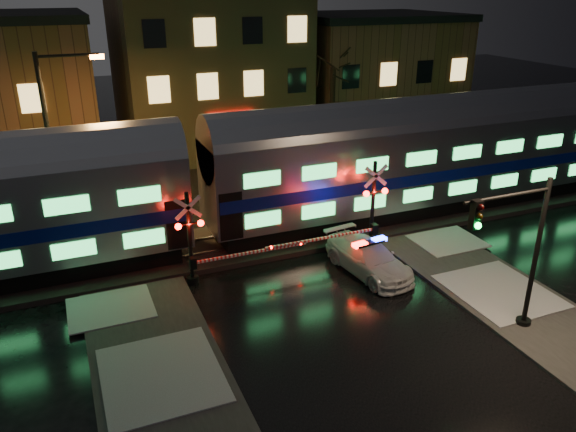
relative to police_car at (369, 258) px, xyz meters
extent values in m
plane|color=black|center=(-2.72, -0.50, -0.66)|extent=(120.00, 120.00, 0.00)
cube|color=black|center=(-2.72, 4.50, -0.54)|extent=(90.00, 4.20, 0.24)
cube|color=#2D2D2D|center=(3.78, -6.50, -0.60)|extent=(4.00, 20.00, 0.12)
cube|color=brown|center=(-0.72, 22.00, 5.09)|extent=(12.00, 11.00, 11.50)
cube|color=#582F22|center=(12.28, 21.50, 3.59)|extent=(12.00, 10.00, 8.50)
cube|color=black|center=(6.98, 4.50, -0.02)|extent=(24.00, 2.40, 0.80)
cube|color=#B7BAC1|center=(6.98, 4.50, 2.28)|extent=(25.00, 3.05, 3.80)
cube|color=navy|center=(6.98, 4.50, 1.88)|extent=(24.75, 3.09, 0.55)
cube|color=#3ADD65|center=(6.98, 2.95, 1.13)|extent=(21.00, 0.05, 0.62)
cube|color=#3ADD65|center=(6.98, 2.95, 2.93)|extent=(21.00, 0.05, 0.62)
cylinder|color=#B7BAC1|center=(6.98, 4.50, 3.98)|extent=(25.00, 3.05, 3.05)
imported|color=silver|center=(0.00, 0.00, -0.01)|extent=(2.38, 4.69, 1.31)
cube|color=black|center=(0.00, 0.00, 0.69)|extent=(1.39, 0.52, 0.09)
cube|color=#FF0C05|center=(-0.49, -0.06, 0.73)|extent=(0.63, 0.38, 0.15)
cube|color=#1426FF|center=(0.49, 0.06, 0.73)|extent=(0.63, 0.38, 0.15)
cylinder|color=black|center=(1.21, 1.90, -0.50)|extent=(0.51, 0.51, 0.31)
cylinder|color=black|center=(1.21, 1.90, 1.40)|extent=(0.16, 0.16, 4.11)
sphere|color=#FF0C05|center=(0.75, 1.72, 2.11)|extent=(0.27, 0.27, 0.27)
sphere|color=#FF0C05|center=(1.68, 1.72, 2.11)|extent=(0.27, 0.27, 0.27)
cube|color=white|center=(-1.35, 1.65, 0.42)|extent=(5.14, 0.10, 0.10)
cube|color=black|center=(1.21, 1.65, 0.42)|extent=(0.25, 0.30, 0.45)
cylinder|color=black|center=(-6.94, 1.90, -0.51)|extent=(0.48, 0.48, 0.29)
cylinder|color=black|center=(-6.94, 1.90, 1.27)|extent=(0.15, 0.15, 3.87)
sphere|color=#FF0C05|center=(-7.37, 1.72, 1.95)|extent=(0.25, 0.25, 0.25)
sphere|color=#FF0C05|center=(-6.50, 1.72, 1.95)|extent=(0.25, 0.25, 0.25)
cube|color=white|center=(-4.52, 1.65, 0.36)|extent=(4.83, 0.10, 0.10)
cube|color=black|center=(-6.94, 1.65, 0.36)|extent=(0.25, 0.30, 0.45)
cylinder|color=black|center=(3.01, -5.55, -0.52)|extent=(0.51, 0.51, 0.27)
cylinder|color=black|center=(3.01, -5.55, 2.08)|extent=(0.16, 0.16, 5.48)
cylinder|color=black|center=(1.36, -5.55, 4.46)|extent=(3.29, 0.11, 0.11)
cube|color=black|center=(0.08, -5.70, 4.09)|extent=(0.29, 0.26, 0.91)
sphere|color=#0CFF3F|center=(0.08, -5.86, 3.80)|extent=(0.20, 0.20, 0.20)
cylinder|color=black|center=(-11.46, 8.50, 3.58)|extent=(0.21, 0.21, 8.49)
cylinder|color=black|center=(-10.19, 8.50, 7.61)|extent=(2.55, 0.13, 0.13)
cube|color=orange|center=(-9.02, 8.50, 7.51)|extent=(0.58, 0.30, 0.19)
camera|label=1|loc=(-10.98, -17.77, 10.47)|focal=35.00mm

